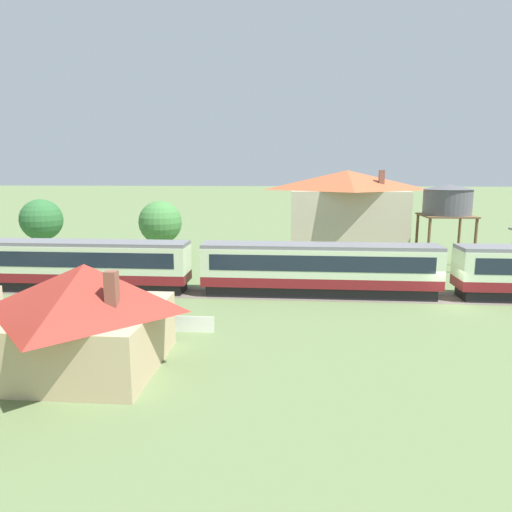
# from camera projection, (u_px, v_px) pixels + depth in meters

# --- Properties ---
(ground_plane) EXTENTS (600.00, 600.00, 0.00)m
(ground_plane) POSITION_uv_depth(u_px,v_px,m) (446.00, 304.00, 35.21)
(ground_plane) COLOR #607547
(passenger_train) EXTENTS (80.94, 3.06, 4.27)m
(passenger_train) POSITION_uv_depth(u_px,v_px,m) (199.00, 265.00, 37.98)
(passenger_train) COLOR maroon
(passenger_train) RESTS_ON ground_plane
(railway_track) EXTENTS (125.66, 3.60, 0.04)m
(railway_track) POSITION_uv_depth(u_px,v_px,m) (283.00, 294.00, 37.84)
(railway_track) COLOR #665B51
(railway_track) RESTS_ON ground_plane
(station_house_terracotta_roof) EXTENTS (13.14, 9.96, 10.21)m
(station_house_terracotta_roof) POSITION_uv_depth(u_px,v_px,m) (346.00, 215.00, 50.96)
(station_house_terracotta_roof) COLOR beige
(station_house_terracotta_roof) RESTS_ON ground_plane
(water_tower) EXTENTS (4.96, 4.96, 8.80)m
(water_tower) POSITION_uv_depth(u_px,v_px,m) (447.00, 201.00, 46.17)
(water_tower) COLOR brown
(water_tower) RESTS_ON ground_plane
(cottage_red_roof_3) EXTENTS (7.70, 8.11, 5.46)m
(cottage_red_roof_3) POSITION_uv_depth(u_px,v_px,m) (87.00, 314.00, 23.31)
(cottage_red_roof_3) COLOR tan
(cottage_red_roof_3) RESTS_ON ground_plane
(yard_tree_0) EXTENTS (4.80, 4.80, 6.86)m
(yard_tree_0) POSITION_uv_depth(u_px,v_px,m) (160.00, 222.00, 51.10)
(yard_tree_0) COLOR brown
(yard_tree_0) RESTS_ON ground_plane
(yard_tree_2) EXTENTS (5.10, 5.10, 6.73)m
(yard_tree_2) POSITION_uv_depth(u_px,v_px,m) (41.00, 220.00, 56.56)
(yard_tree_2) COLOR #4C3823
(yard_tree_2) RESTS_ON ground_plane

